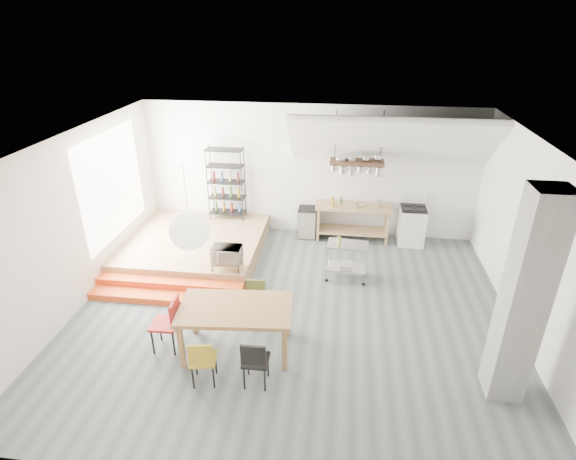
# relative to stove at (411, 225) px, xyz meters

# --- Properties ---
(floor) EXTENTS (8.00, 8.00, 0.00)m
(floor) POSITION_rel_stove_xyz_m (-2.50, -3.16, -0.48)
(floor) COLOR #4D5759
(floor) RESTS_ON ground
(wall_back) EXTENTS (8.00, 0.04, 3.20)m
(wall_back) POSITION_rel_stove_xyz_m (-2.50, 0.34, 1.12)
(wall_back) COLOR silver
(wall_back) RESTS_ON ground
(wall_left) EXTENTS (0.04, 7.00, 3.20)m
(wall_left) POSITION_rel_stove_xyz_m (-6.50, -3.16, 1.12)
(wall_left) COLOR silver
(wall_left) RESTS_ON ground
(wall_right) EXTENTS (0.04, 7.00, 3.20)m
(wall_right) POSITION_rel_stove_xyz_m (1.50, -3.16, 1.12)
(wall_right) COLOR silver
(wall_right) RESTS_ON ground
(ceiling) EXTENTS (8.00, 7.00, 0.02)m
(ceiling) POSITION_rel_stove_xyz_m (-2.50, -3.16, 2.72)
(ceiling) COLOR white
(ceiling) RESTS_ON wall_back
(slope_ceiling) EXTENTS (4.40, 1.44, 1.32)m
(slope_ceiling) POSITION_rel_stove_xyz_m (-0.70, -0.26, 2.07)
(slope_ceiling) COLOR white
(slope_ceiling) RESTS_ON wall_back
(window_pane) EXTENTS (0.02, 2.50, 2.20)m
(window_pane) POSITION_rel_stove_xyz_m (-6.48, -1.66, 1.32)
(window_pane) COLOR white
(window_pane) RESTS_ON wall_left
(platform) EXTENTS (3.00, 3.00, 0.40)m
(platform) POSITION_rel_stove_xyz_m (-5.00, -1.16, -0.28)
(platform) COLOR olive
(platform) RESTS_ON ground
(step_lower) EXTENTS (3.00, 0.35, 0.13)m
(step_lower) POSITION_rel_stove_xyz_m (-5.00, -3.11, -0.41)
(step_lower) COLOR #E44E1A
(step_lower) RESTS_ON ground
(step_upper) EXTENTS (3.00, 0.35, 0.27)m
(step_upper) POSITION_rel_stove_xyz_m (-5.00, -2.76, -0.35)
(step_upper) COLOR #E44E1A
(step_upper) RESTS_ON ground
(concrete_column) EXTENTS (0.50, 0.50, 3.20)m
(concrete_column) POSITION_rel_stove_xyz_m (0.80, -4.66, 1.12)
(concrete_column) COLOR slate
(concrete_column) RESTS_ON ground
(kitchen_counter) EXTENTS (1.80, 0.60, 0.91)m
(kitchen_counter) POSITION_rel_stove_xyz_m (-1.40, -0.01, 0.15)
(kitchen_counter) COLOR olive
(kitchen_counter) RESTS_ON ground
(stove) EXTENTS (0.60, 0.60, 1.18)m
(stove) POSITION_rel_stove_xyz_m (0.00, 0.00, 0.00)
(stove) COLOR white
(stove) RESTS_ON ground
(pot_rack) EXTENTS (1.20, 0.50, 1.43)m
(pot_rack) POSITION_rel_stove_xyz_m (-1.37, -0.23, 1.50)
(pot_rack) COLOR #3B2317
(pot_rack) RESTS_ON ceiling
(wire_shelving) EXTENTS (0.88, 0.38, 1.80)m
(wire_shelving) POSITION_rel_stove_xyz_m (-4.50, 0.04, 0.85)
(wire_shelving) COLOR black
(wire_shelving) RESTS_ON platform
(microwave_shelf) EXTENTS (0.60, 0.40, 0.16)m
(microwave_shelf) POSITION_rel_stove_xyz_m (-3.90, -2.41, 0.07)
(microwave_shelf) COLOR olive
(microwave_shelf) RESTS_ON platform
(paper_lantern) EXTENTS (0.60, 0.60, 0.60)m
(paper_lantern) POSITION_rel_stove_xyz_m (-3.87, -4.35, 1.72)
(paper_lantern) COLOR white
(paper_lantern) RESTS_ON ceiling
(dining_table) EXTENTS (1.87, 1.16, 0.85)m
(dining_table) POSITION_rel_stove_xyz_m (-3.27, -4.30, 0.28)
(dining_table) COLOR olive
(dining_table) RESTS_ON ground
(chair_mustard) EXTENTS (0.44, 0.44, 0.83)m
(chair_mustard) POSITION_rel_stove_xyz_m (-3.59, -5.12, 0.01)
(chair_mustard) COLOR olive
(chair_mustard) RESTS_ON ground
(chair_black) EXTENTS (0.39, 0.39, 0.84)m
(chair_black) POSITION_rel_stove_xyz_m (-2.82, -5.05, 0.02)
(chair_black) COLOR black
(chair_black) RESTS_ON ground
(chair_olive) EXTENTS (0.39, 0.39, 0.80)m
(chair_olive) POSITION_rel_stove_xyz_m (-3.12, -3.49, -0.00)
(chair_olive) COLOR #606630
(chair_olive) RESTS_ON ground
(chair_red) EXTENTS (0.45, 0.45, 0.95)m
(chair_red) POSITION_rel_stove_xyz_m (-4.36, -4.39, 0.09)
(chair_red) COLOR #AD1A18
(chair_red) RESTS_ON ground
(rolling_cart) EXTENTS (0.87, 0.53, 0.82)m
(rolling_cart) POSITION_rel_stove_xyz_m (-1.52, -1.84, 0.05)
(rolling_cart) COLOR silver
(rolling_cart) RESTS_ON ground
(mini_fridge) EXTENTS (0.45, 0.45, 0.76)m
(mini_fridge) POSITION_rel_stove_xyz_m (-2.50, 0.04, -0.10)
(mini_fridge) COLOR black
(mini_fridge) RESTS_ON ground
(microwave) EXTENTS (0.59, 0.40, 0.32)m
(microwave) POSITION_rel_stove_xyz_m (-3.90, -2.41, 0.25)
(microwave) COLOR beige
(microwave) RESTS_ON microwave_shelf
(bowl) EXTENTS (0.25, 0.25, 0.05)m
(bowl) POSITION_rel_stove_xyz_m (-1.31, -0.06, 0.45)
(bowl) COLOR silver
(bowl) RESTS_ON kitchen_counter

